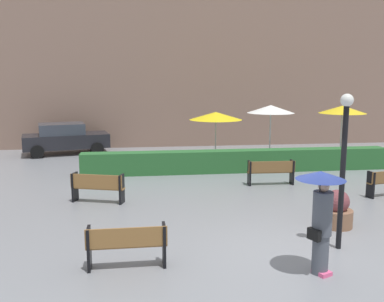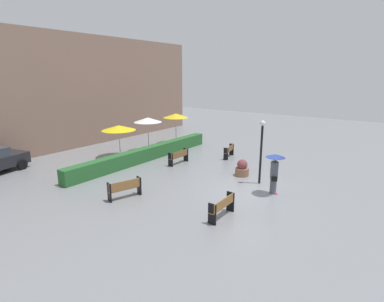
{
  "view_description": "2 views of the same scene",
  "coord_description": "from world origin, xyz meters",
  "px_view_note": "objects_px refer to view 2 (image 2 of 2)",
  "views": [
    {
      "loc": [
        -3.11,
        -8.45,
        3.76
      ],
      "look_at": [
        -1.34,
        5.25,
        1.44
      ],
      "focal_mm": 39.85,
      "sensor_mm": 36.0,
      "label": 1
    },
    {
      "loc": [
        -13.33,
        -5.98,
        5.81
      ],
      "look_at": [
        1.08,
        4.57,
        1.22
      ],
      "focal_mm": 28.02,
      "sensor_mm": 36.0,
      "label": 2
    }
  ],
  "objects_px": {
    "bench_far_right": "(229,150)",
    "patio_umbrella_yellow_far": "(176,116)",
    "bench_near_left": "(223,206)",
    "pedestrian_with_umbrella": "(274,169)",
    "bench_back_row": "(179,156)",
    "planter_pot": "(242,169)",
    "patio_umbrella_white": "(148,120)",
    "lamp_post": "(261,145)",
    "patio_umbrella_yellow": "(119,128)",
    "bench_far_left": "(125,188)"
  },
  "relations": [
    {
      "from": "pedestrian_with_umbrella",
      "to": "bench_near_left",
      "type": "bearing_deg",
      "value": 168.89
    },
    {
      "from": "bench_far_right",
      "to": "bench_back_row",
      "type": "distance_m",
      "value": 3.86
    },
    {
      "from": "bench_far_right",
      "to": "bench_back_row",
      "type": "bearing_deg",
      "value": 149.62
    },
    {
      "from": "patio_umbrella_yellow",
      "to": "patio_umbrella_yellow_far",
      "type": "relative_size",
      "value": 0.92
    },
    {
      "from": "planter_pot",
      "to": "patio_umbrella_white",
      "type": "relative_size",
      "value": 0.37
    },
    {
      "from": "patio_umbrella_yellow",
      "to": "patio_umbrella_white",
      "type": "distance_m",
      "value": 2.47
    },
    {
      "from": "bench_far_left",
      "to": "lamp_post",
      "type": "height_order",
      "value": "lamp_post"
    },
    {
      "from": "bench_far_right",
      "to": "lamp_post",
      "type": "height_order",
      "value": "lamp_post"
    },
    {
      "from": "pedestrian_with_umbrella",
      "to": "planter_pot",
      "type": "bearing_deg",
      "value": 57.66
    },
    {
      "from": "pedestrian_with_umbrella",
      "to": "patio_umbrella_yellow_far",
      "type": "bearing_deg",
      "value": 61.92
    },
    {
      "from": "lamp_post",
      "to": "bench_far_right",
      "type": "bearing_deg",
      "value": 47.26
    },
    {
      "from": "pedestrian_with_umbrella",
      "to": "patio_umbrella_yellow",
      "type": "bearing_deg",
      "value": 89.65
    },
    {
      "from": "bench_near_left",
      "to": "patio_umbrella_white",
      "type": "bearing_deg",
      "value": 58.85
    },
    {
      "from": "planter_pot",
      "to": "patio_umbrella_yellow",
      "type": "bearing_deg",
      "value": 99.74
    },
    {
      "from": "bench_near_left",
      "to": "lamp_post",
      "type": "distance_m",
      "value": 5.0
    },
    {
      "from": "bench_back_row",
      "to": "planter_pot",
      "type": "xyz_separation_m",
      "value": [
        0.32,
        -4.51,
        -0.11
      ]
    },
    {
      "from": "bench_near_left",
      "to": "pedestrian_with_umbrella",
      "type": "distance_m",
      "value": 3.87
    },
    {
      "from": "pedestrian_with_umbrella",
      "to": "bench_far_left",
      "type": "bearing_deg",
      "value": 130.34
    },
    {
      "from": "pedestrian_with_umbrella",
      "to": "lamp_post",
      "type": "relative_size",
      "value": 0.6
    },
    {
      "from": "planter_pot",
      "to": "patio_umbrella_white",
      "type": "height_order",
      "value": "patio_umbrella_white"
    },
    {
      "from": "patio_umbrella_yellow_far",
      "to": "lamp_post",
      "type": "bearing_deg",
      "value": -116.39
    },
    {
      "from": "pedestrian_with_umbrella",
      "to": "patio_umbrella_yellow_far",
      "type": "height_order",
      "value": "patio_umbrella_yellow_far"
    },
    {
      "from": "bench_back_row",
      "to": "patio_umbrella_yellow",
      "type": "xyz_separation_m",
      "value": [
        -1.22,
        4.44,
        1.61
      ]
    },
    {
      "from": "bench_far_right",
      "to": "patio_umbrella_white",
      "type": "height_order",
      "value": "patio_umbrella_white"
    },
    {
      "from": "bench_near_left",
      "to": "bench_far_right",
      "type": "bearing_deg",
      "value": 27.63
    },
    {
      "from": "planter_pot",
      "to": "patio_umbrella_yellow_far",
      "type": "distance_m",
      "value": 9.7
    },
    {
      "from": "planter_pot",
      "to": "patio_umbrella_yellow_far",
      "type": "relative_size",
      "value": 0.38
    },
    {
      "from": "bench_far_left",
      "to": "lamp_post",
      "type": "bearing_deg",
      "value": -37.56
    },
    {
      "from": "bench_near_left",
      "to": "planter_pot",
      "type": "xyz_separation_m",
      "value": [
        5.32,
        1.81,
        -0.11
      ]
    },
    {
      "from": "planter_pot",
      "to": "patio_umbrella_white",
      "type": "distance_m",
      "value": 8.71
    },
    {
      "from": "lamp_post",
      "to": "patio_umbrella_white",
      "type": "bearing_deg",
      "value": 81.42
    },
    {
      "from": "bench_far_left",
      "to": "patio_umbrella_yellow_far",
      "type": "relative_size",
      "value": 0.65
    },
    {
      "from": "planter_pot",
      "to": "bench_back_row",
      "type": "bearing_deg",
      "value": 94.01
    },
    {
      "from": "bench_far_right",
      "to": "bench_back_row",
      "type": "height_order",
      "value": "bench_back_row"
    },
    {
      "from": "pedestrian_with_umbrella",
      "to": "patio_umbrella_white",
      "type": "relative_size",
      "value": 0.78
    },
    {
      "from": "bench_far_right",
      "to": "patio_umbrella_yellow_far",
      "type": "distance_m",
      "value": 6.34
    },
    {
      "from": "patio_umbrella_yellow",
      "to": "bench_back_row",
      "type": "bearing_deg",
      "value": -74.64
    },
    {
      "from": "bench_back_row",
      "to": "patio_umbrella_white",
      "type": "distance_m",
      "value": 4.53
    },
    {
      "from": "lamp_post",
      "to": "patio_umbrella_white",
      "type": "xyz_separation_m",
      "value": [
        1.48,
        9.8,
        0.3
      ]
    },
    {
      "from": "patio_umbrella_yellow_far",
      "to": "planter_pot",
      "type": "bearing_deg",
      "value": -116.74
    },
    {
      "from": "planter_pot",
      "to": "patio_umbrella_white",
      "type": "bearing_deg",
      "value": 84.15
    },
    {
      "from": "patio_umbrella_white",
      "to": "bench_far_right",
      "type": "bearing_deg",
      "value": -69.88
    },
    {
      "from": "bench_back_row",
      "to": "pedestrian_with_umbrella",
      "type": "bearing_deg",
      "value": -100.38
    },
    {
      "from": "patio_umbrella_yellow",
      "to": "patio_umbrella_white",
      "type": "height_order",
      "value": "patio_umbrella_white"
    },
    {
      "from": "bench_far_right",
      "to": "bench_back_row",
      "type": "relative_size",
      "value": 0.91
    },
    {
      "from": "bench_far_right",
      "to": "patio_umbrella_white",
      "type": "xyz_separation_m",
      "value": [
        -2.15,
        5.87,
        1.94
      ]
    },
    {
      "from": "bench_back_row",
      "to": "lamp_post",
      "type": "height_order",
      "value": "lamp_post"
    },
    {
      "from": "planter_pot",
      "to": "patio_umbrella_yellow",
      "type": "height_order",
      "value": "patio_umbrella_yellow"
    },
    {
      "from": "bench_near_left",
      "to": "bench_far_right",
      "type": "distance_m",
      "value": 9.41
    },
    {
      "from": "bench_near_left",
      "to": "planter_pot",
      "type": "distance_m",
      "value": 5.62
    }
  ]
}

